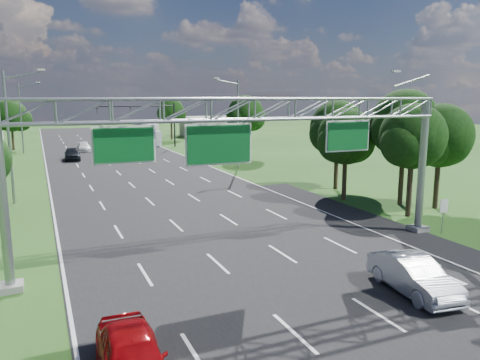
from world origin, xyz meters
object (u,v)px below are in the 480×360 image
traffic_signal (153,115)px  box_truck (147,134)px  regulatory_sign (444,209)px  silver_sedan (414,275)px  sign_gantry (253,122)px  red_coupe (132,358)px

traffic_signal → box_truck: (0.52, 6.81, -3.50)m
regulatory_sign → traffic_signal: 54.37m
regulatory_sign → traffic_signal: size_ratio=0.17×
regulatory_sign → traffic_signal: (-4.92, 54.02, 3.66)m
traffic_signal → silver_sedan: 60.21m
sign_gantry → red_coupe: (-7.80, -8.59, -6.11)m
traffic_signal → regulatory_sign: bearing=-84.8°
sign_gantry → red_coupe: bearing=-132.2°
regulatory_sign → silver_sedan: size_ratio=0.45×
regulatory_sign → box_truck: box_truck is taller
sign_gantry → silver_sedan: 10.17m
traffic_signal → silver_sedan: traffic_signal is taller
sign_gantry → box_truck: 60.53m
red_coupe → box_truck: bearing=78.8°
traffic_signal → box_truck: bearing=85.6°
sign_gantry → box_truck: sign_gantry is taller
traffic_signal → red_coupe: 63.53m
regulatory_sign → silver_sedan: bearing=-143.1°
regulatory_sign → silver_sedan: 9.93m
red_coupe → silver_sedan: size_ratio=0.98×
regulatory_sign → silver_sedan: regulatory_sign is taller
red_coupe → regulatory_sign: bearing=22.4°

